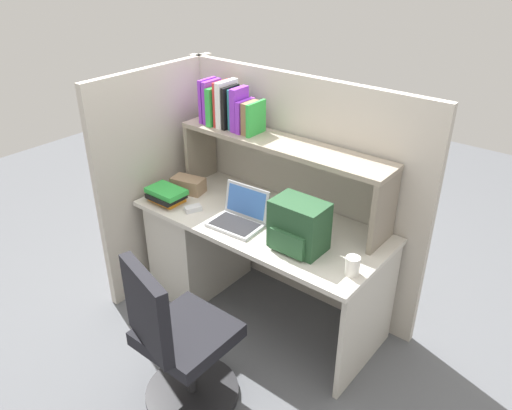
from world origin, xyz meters
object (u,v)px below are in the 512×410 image
at_px(laptop, 240,216).
at_px(backpack, 298,226).
at_px(office_chair, 179,347).
at_px(computer_mouse, 193,208).
at_px(paper_cup, 352,266).
at_px(tissue_box, 188,185).

relative_size(laptop, backpack, 1.09).
xyz_separation_m(laptop, office_chair, (0.20, -0.73, -0.39)).
bearing_deg(computer_mouse, laptop, 35.94).
height_order(backpack, paper_cup, backpack).
xyz_separation_m(laptop, paper_cup, (0.79, -0.03, 0.00)).
bearing_deg(paper_cup, backpack, 175.64).
height_order(laptop, backpack, backpack).
xyz_separation_m(paper_cup, office_chair, (-0.59, -0.70, -0.39)).
relative_size(laptop, paper_cup, 3.18).
bearing_deg(tissue_box, office_chair, -61.29).
distance_m(laptop, computer_mouse, 0.34).
height_order(backpack, tissue_box, backpack).
bearing_deg(laptop, office_chair, -74.75).
bearing_deg(computer_mouse, backpack, 29.81).
xyz_separation_m(laptop, backpack, (0.43, 0.00, 0.09)).
distance_m(computer_mouse, office_chair, 0.92).
xyz_separation_m(backpack, office_chair, (-0.23, -0.73, -0.48)).
relative_size(laptop, office_chair, 0.35).
bearing_deg(paper_cup, office_chair, -129.91).
distance_m(laptop, backpack, 0.44).
relative_size(laptop, computer_mouse, 3.14).
relative_size(paper_cup, office_chair, 0.11).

